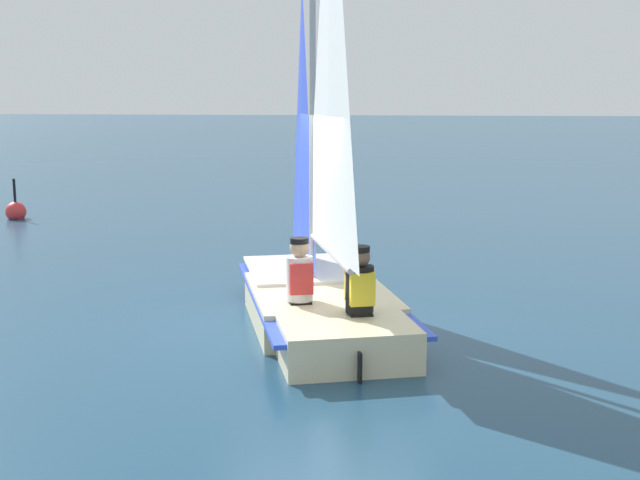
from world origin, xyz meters
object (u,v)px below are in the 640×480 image
Objects in this scene: sailboat_main at (321,258)px; sailor_helm at (300,285)px; buoy_marker at (16,211)px; sailor_crew at (360,296)px.

sailor_helm is at bearing 147.66° from sailboat_main.
buoy_marker is at bearing 25.20° from sailor_helm.
buoy_marker is (-8.33, 7.43, -0.65)m from sailboat_main.
sailboat_main is at bearing 10.10° from sailor_crew.
sailor_crew reaches higher than buoy_marker.
sailor_crew is at bearing -169.90° from sailboat_main.
sailor_helm is 1.18× the size of buoy_marker.
sailboat_main is at bearing -41.74° from buoy_marker.
buoy_marker is (-8.92, 8.44, -0.46)m from sailor_crew.
sailboat_main reaches higher than buoy_marker.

